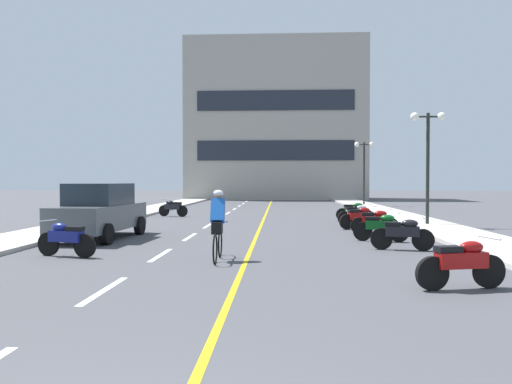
{
  "coord_description": "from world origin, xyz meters",
  "views": [
    {
      "loc": [
        1.06,
        -2.26,
        1.92
      ],
      "look_at": [
        -0.06,
        20.3,
        1.38
      ],
      "focal_mm": 34.02,
      "sensor_mm": 36.0,
      "label": 1
    }
  ],
  "objects_px": {
    "motorcycle_3": "(66,238)",
    "cyclist_rider": "(218,223)",
    "motorcycle_10": "(173,208)",
    "street_lamp_far": "(364,158)",
    "motorcycle_2": "(462,263)",
    "motorcycle_8": "(357,214)",
    "motorcycle_9": "(354,211)",
    "motorcycle_6": "(375,221)",
    "motorcycle_4": "(403,233)",
    "motorcycle_7": "(360,217)",
    "street_lamp_mid": "(428,141)",
    "parked_car_near": "(100,211)",
    "motorcycle_5": "(381,227)"
  },
  "relations": [
    {
      "from": "motorcycle_2",
      "to": "motorcycle_6",
      "type": "distance_m",
      "value": 8.73
    },
    {
      "from": "motorcycle_6",
      "to": "motorcycle_5",
      "type": "bearing_deg",
      "value": -95.97
    },
    {
      "from": "street_lamp_mid",
      "to": "cyclist_rider",
      "type": "distance_m",
      "value": 12.0
    },
    {
      "from": "motorcycle_2",
      "to": "motorcycle_4",
      "type": "relative_size",
      "value": 0.99
    },
    {
      "from": "motorcycle_10",
      "to": "cyclist_rider",
      "type": "height_order",
      "value": "cyclist_rider"
    },
    {
      "from": "motorcycle_2",
      "to": "motorcycle_8",
      "type": "relative_size",
      "value": 0.99
    },
    {
      "from": "motorcycle_6",
      "to": "motorcycle_10",
      "type": "distance_m",
      "value": 12.19
    },
    {
      "from": "motorcycle_2",
      "to": "motorcycle_7",
      "type": "bearing_deg",
      "value": 90.22
    },
    {
      "from": "parked_car_near",
      "to": "motorcycle_2",
      "type": "height_order",
      "value": "parked_car_near"
    },
    {
      "from": "street_lamp_mid",
      "to": "parked_car_near",
      "type": "xyz_separation_m",
      "value": [
        -12.03,
        -4.83,
        -2.63
      ]
    },
    {
      "from": "motorcycle_8",
      "to": "motorcycle_10",
      "type": "xyz_separation_m",
      "value": [
        -9.04,
        4.46,
        0.0
      ]
    },
    {
      "from": "motorcycle_3",
      "to": "motorcycle_9",
      "type": "distance_m",
      "value": 14.4
    },
    {
      "from": "motorcycle_8",
      "to": "motorcycle_9",
      "type": "bearing_deg",
      "value": 84.89
    },
    {
      "from": "cyclist_rider",
      "to": "motorcycle_9",
      "type": "bearing_deg",
      "value": 66.71
    },
    {
      "from": "motorcycle_5",
      "to": "motorcycle_10",
      "type": "height_order",
      "value": "same"
    },
    {
      "from": "motorcycle_7",
      "to": "motorcycle_10",
      "type": "bearing_deg",
      "value": 144.73
    },
    {
      "from": "parked_car_near",
      "to": "motorcycle_9",
      "type": "distance_m",
      "value": 12.12
    },
    {
      "from": "motorcycle_2",
      "to": "motorcycle_4",
      "type": "height_order",
      "value": "same"
    },
    {
      "from": "street_lamp_far",
      "to": "motorcycle_10",
      "type": "relative_size",
      "value": 2.84
    },
    {
      "from": "motorcycle_9",
      "to": "motorcycle_6",
      "type": "bearing_deg",
      "value": -91.39
    },
    {
      "from": "street_lamp_far",
      "to": "motorcycle_6",
      "type": "distance_m",
      "value": 20.08
    },
    {
      "from": "street_lamp_mid",
      "to": "motorcycle_6",
      "type": "relative_size",
      "value": 2.71
    },
    {
      "from": "parked_car_near",
      "to": "motorcycle_3",
      "type": "bearing_deg",
      "value": -81.62
    },
    {
      "from": "motorcycle_7",
      "to": "cyclist_rider",
      "type": "distance_m",
      "value": 9.0
    },
    {
      "from": "motorcycle_4",
      "to": "cyclist_rider",
      "type": "height_order",
      "value": "cyclist_rider"
    },
    {
      "from": "street_lamp_mid",
      "to": "motorcycle_10",
      "type": "height_order",
      "value": "street_lamp_mid"
    },
    {
      "from": "motorcycle_7",
      "to": "motorcycle_2",
      "type": "bearing_deg",
      "value": -89.78
    },
    {
      "from": "motorcycle_2",
      "to": "motorcycle_8",
      "type": "height_order",
      "value": "same"
    },
    {
      "from": "motorcycle_4",
      "to": "motorcycle_10",
      "type": "height_order",
      "value": "same"
    },
    {
      "from": "motorcycle_6",
      "to": "street_lamp_mid",
      "type": "bearing_deg",
      "value": 48.08
    },
    {
      "from": "motorcycle_3",
      "to": "cyclist_rider",
      "type": "relative_size",
      "value": 0.94
    },
    {
      "from": "cyclist_rider",
      "to": "parked_car_near",
      "type": "bearing_deg",
      "value": 137.49
    },
    {
      "from": "motorcycle_2",
      "to": "motorcycle_6",
      "type": "relative_size",
      "value": 0.98
    },
    {
      "from": "parked_car_near",
      "to": "motorcycle_8",
      "type": "bearing_deg",
      "value": 30.53
    },
    {
      "from": "motorcycle_9",
      "to": "motorcycle_10",
      "type": "bearing_deg",
      "value": 165.95
    },
    {
      "from": "street_lamp_mid",
      "to": "motorcycle_7",
      "type": "relative_size",
      "value": 2.78
    },
    {
      "from": "motorcycle_2",
      "to": "cyclist_rider",
      "type": "height_order",
      "value": "cyclist_rider"
    },
    {
      "from": "motorcycle_10",
      "to": "street_lamp_far",
      "type": "bearing_deg",
      "value": 43.63
    },
    {
      "from": "street_lamp_mid",
      "to": "motorcycle_4",
      "type": "relative_size",
      "value": 2.73
    },
    {
      "from": "motorcycle_7",
      "to": "motorcycle_9",
      "type": "relative_size",
      "value": 0.97
    },
    {
      "from": "street_lamp_mid",
      "to": "motorcycle_7",
      "type": "distance_m",
      "value": 4.43
    },
    {
      "from": "street_lamp_far",
      "to": "motorcycle_6",
      "type": "bearing_deg",
      "value": -98.58
    },
    {
      "from": "motorcycle_7",
      "to": "street_lamp_mid",
      "type": "bearing_deg",
      "value": 21.88
    },
    {
      "from": "street_lamp_mid",
      "to": "motorcycle_8",
      "type": "bearing_deg",
      "value": 167.44
    },
    {
      "from": "street_lamp_far",
      "to": "motorcycle_4",
      "type": "xyz_separation_m",
      "value": [
        -2.98,
        -23.55,
        -3.13
      ]
    },
    {
      "from": "motorcycle_6",
      "to": "cyclist_rider",
      "type": "height_order",
      "value": "cyclist_rider"
    },
    {
      "from": "motorcycle_7",
      "to": "motorcycle_9",
      "type": "distance_m",
      "value": 3.98
    },
    {
      "from": "motorcycle_8",
      "to": "street_lamp_far",
      "type": "bearing_deg",
      "value": 79.31
    },
    {
      "from": "motorcycle_10",
      "to": "motorcycle_7",
      "type": "bearing_deg",
      "value": -35.27
    },
    {
      "from": "street_lamp_far",
      "to": "motorcycle_5",
      "type": "distance_m",
      "value": 22.12
    }
  ]
}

